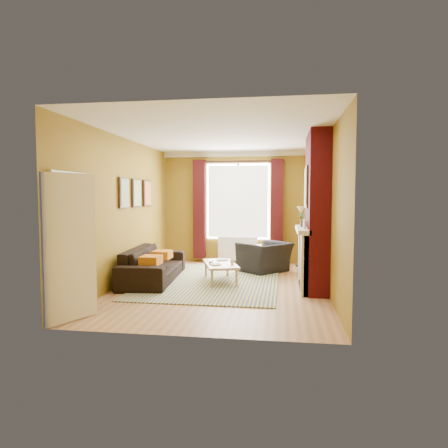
{
  "coord_description": "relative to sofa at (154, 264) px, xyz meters",
  "views": [
    {
      "loc": [
        1.11,
        -7.33,
        1.69
      ],
      "look_at": [
        0.0,
        0.25,
        1.15
      ],
      "focal_mm": 32.0,
      "sensor_mm": 36.0,
      "label": 1
    }
  ],
  "objects": [
    {
      "name": "wicker_stool",
      "position": [
        2.1,
        2.15,
        -0.08
      ],
      "size": [
        0.47,
        0.47,
        0.5
      ],
      "rotation": [
        0.0,
        0.0,
        -0.2
      ],
      "color": "#A68048",
      "rests_on": "ground"
    },
    {
      "name": "sofa",
      "position": [
        0.0,
        0.0,
        0.0
      ],
      "size": [
        1.04,
        2.32,
        0.66
      ],
      "primitive_type": "imported",
      "rotation": [
        0.0,
        0.0,
        1.64
      ],
      "color": "black",
      "rests_on": "ground"
    },
    {
      "name": "room_walls",
      "position": [
        2.06,
        0.02,
        1.06
      ],
      "size": [
        3.82,
        5.54,
        2.83
      ],
      "color": "olive",
      "rests_on": "ground"
    },
    {
      "name": "floor_lamp",
      "position": [
        2.97,
        2.1,
        0.8
      ],
      "size": [
        0.22,
        0.22,
        1.44
      ],
      "rotation": [
        0.0,
        0.0,
        0.02
      ],
      "color": "black",
      "rests_on": "ground"
    },
    {
      "name": "book_a",
      "position": [
        1.21,
        -0.22,
        0.06
      ],
      "size": [
        0.27,
        0.28,
        0.02
      ],
      "primitive_type": "imported",
      "rotation": [
        0.0,
        0.0,
        0.65
      ],
      "color": "#999999",
      "rests_on": "coffee_table"
    },
    {
      "name": "striped_rug",
      "position": [
        1.16,
        0.12,
        -0.32
      ],
      "size": [
        2.61,
        3.59,
        0.02
      ],
      "rotation": [
        0.0,
        0.0,
        -0.01
      ],
      "color": "#2F4683",
      "rests_on": "ground"
    },
    {
      "name": "mug",
      "position": [
        1.59,
        -0.03,
        0.09
      ],
      "size": [
        0.13,
        0.13,
        0.09
      ],
      "primitive_type": "imported",
      "rotation": [
        0.0,
        0.0,
        0.65
      ],
      "color": "#999999",
      "rests_on": "coffee_table"
    },
    {
      "name": "coffee_table",
      "position": [
        1.34,
        0.06,
        0.01
      ],
      "size": [
        0.88,
        1.26,
        0.38
      ],
      "rotation": [
        0.0,
        0.0,
        0.3
      ],
      "color": "tan",
      "rests_on": "ground"
    },
    {
      "name": "armchair",
      "position": [
        2.15,
        1.26,
        -0.0
      ],
      "size": [
        1.33,
        1.34,
        0.66
      ],
      "primitive_type": "imported",
      "rotation": [
        0.0,
        0.0,
        4.0
      ],
      "color": "black",
      "rests_on": "ground"
    },
    {
      "name": "ground",
      "position": [
        1.42,
        -0.25,
        -0.33
      ],
      "size": [
        5.5,
        5.5,
        0.0
      ],
      "primitive_type": "plane",
      "color": "#966B44",
      "rests_on": "ground"
    },
    {
      "name": "book_b",
      "position": [
        1.24,
        0.43,
        0.06
      ],
      "size": [
        0.24,
        0.3,
        0.02
      ],
      "primitive_type": "imported",
      "rotation": [
        0.0,
        0.0,
        -0.19
      ],
      "color": "#999999",
      "rests_on": "coffee_table"
    },
    {
      "name": "tv_remote",
      "position": [
        1.14,
        0.12,
        0.06
      ],
      "size": [
        0.06,
        0.15,
        0.02
      ],
      "rotation": [
        0.0,
        0.0,
        -0.08
      ],
      "color": "#272729",
      "rests_on": "coffee_table"
    }
  ]
}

